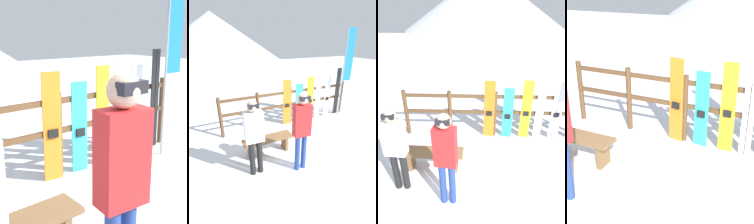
# 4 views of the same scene
# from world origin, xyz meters

# --- Properties ---
(ground_plane) EXTENTS (40.00, 40.00, 0.00)m
(ground_plane) POSITION_xyz_m (0.00, 0.00, 0.00)
(ground_plane) COLOR white
(fence) EXTENTS (4.73, 0.10, 1.26)m
(fence) POSITION_xyz_m (0.00, 1.73, 0.73)
(fence) COLOR brown
(fence) RESTS_ON ground
(bench) EXTENTS (1.29, 0.36, 0.46)m
(bench) POSITION_xyz_m (-1.36, 0.38, 0.34)
(bench) COLOR brown
(bench) RESTS_ON ground
(snowboard_orange) EXTENTS (0.27, 0.09, 1.57)m
(snowboard_orange) POSITION_xyz_m (-0.15, 1.67, 0.78)
(snowboard_orange) COLOR orange
(snowboard_orange) RESTS_ON ground
(snowboard_cyan) EXTENTS (0.25, 0.08, 1.39)m
(snowboard_cyan) POSITION_xyz_m (0.33, 1.67, 0.69)
(snowboard_cyan) COLOR #2DBFCC
(snowboard_cyan) RESTS_ON ground
(snowboard_yellow) EXTENTS (0.25, 0.06, 1.59)m
(snowboard_yellow) POSITION_xyz_m (0.79, 1.67, 0.79)
(snowboard_yellow) COLOR yellow
(snowboard_yellow) RESTS_ON ground
(ski_pair_white) EXTENTS (0.19, 0.02, 1.64)m
(ski_pair_white) POSITION_xyz_m (1.13, 1.68, 0.82)
(ski_pair_white) COLOR white
(ski_pair_white) RESTS_ON ground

